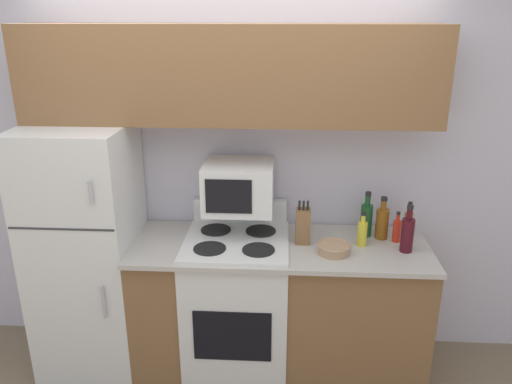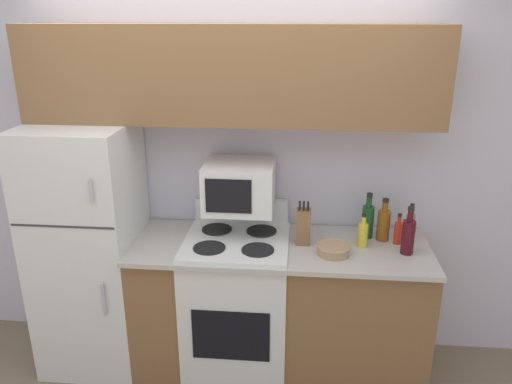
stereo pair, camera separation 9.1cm
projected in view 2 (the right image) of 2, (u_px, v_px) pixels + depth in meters
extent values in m
cube|color=silver|center=(236.00, 172.00, 3.37)|extent=(8.00, 0.05, 2.55)
cube|color=brown|center=(279.00, 309.00, 3.30)|extent=(1.86, 0.63, 0.89)
cube|color=#BCB7AD|center=(280.00, 247.00, 3.12)|extent=(1.86, 0.67, 0.03)
cube|color=white|center=(90.00, 249.00, 3.27)|extent=(0.64, 0.63, 1.66)
cube|color=#383838|center=(63.00, 226.00, 2.88)|extent=(0.62, 0.01, 0.01)
cylinder|color=#B7B7BC|center=(91.00, 191.00, 2.77)|extent=(0.02, 0.02, 0.14)
cylinder|color=#B7B7BC|center=(104.00, 299.00, 3.00)|extent=(0.02, 0.02, 0.22)
cube|color=brown|center=(230.00, 74.00, 2.96)|extent=(2.50, 0.35, 0.58)
cube|color=white|center=(237.00, 305.00, 3.30)|extent=(0.66, 0.63, 0.95)
cube|color=black|center=(231.00, 336.00, 3.01)|extent=(0.47, 0.01, 0.34)
cube|color=#2D2D2D|center=(236.00, 240.00, 3.14)|extent=(0.63, 0.60, 0.01)
cube|color=white|center=(242.00, 210.00, 3.39)|extent=(0.63, 0.06, 0.16)
cylinder|color=black|center=(209.00, 248.00, 3.02)|extent=(0.20, 0.20, 0.01)
cylinder|color=black|center=(258.00, 250.00, 2.99)|extent=(0.20, 0.20, 0.01)
cylinder|color=black|center=(217.00, 229.00, 3.28)|extent=(0.20, 0.20, 0.01)
cylinder|color=black|center=(262.00, 231.00, 3.25)|extent=(0.20, 0.20, 0.01)
cube|color=white|center=(240.00, 186.00, 3.14)|extent=(0.43, 0.38, 0.30)
cube|color=black|center=(228.00, 196.00, 2.97)|extent=(0.28, 0.01, 0.21)
cube|color=brown|center=(303.00, 227.00, 3.10)|extent=(0.09, 0.10, 0.22)
cylinder|color=black|center=(300.00, 206.00, 3.05)|extent=(0.01, 0.01, 0.06)
cylinder|color=black|center=(304.00, 206.00, 3.05)|extent=(0.01, 0.01, 0.06)
cylinder|color=black|center=(308.00, 206.00, 3.04)|extent=(0.01, 0.01, 0.06)
cylinder|color=tan|center=(333.00, 250.00, 2.98)|extent=(0.19, 0.19, 0.05)
torus|color=tan|center=(334.00, 246.00, 2.97)|extent=(0.20, 0.20, 0.01)
cylinder|color=olive|center=(410.00, 227.00, 3.17)|extent=(0.06, 0.06, 0.17)
cylinder|color=olive|center=(412.00, 211.00, 3.13)|extent=(0.03, 0.03, 0.05)
cylinder|color=black|center=(412.00, 205.00, 3.12)|extent=(0.03, 0.03, 0.02)
cylinder|color=brown|center=(383.00, 226.00, 3.15)|extent=(0.08, 0.08, 0.20)
cylinder|color=brown|center=(385.00, 207.00, 3.11)|extent=(0.04, 0.04, 0.06)
cylinder|color=black|center=(386.00, 200.00, 3.10)|extent=(0.04, 0.04, 0.02)
cylinder|color=#194C23|center=(368.00, 222.00, 3.19)|extent=(0.08, 0.08, 0.21)
cylinder|color=#194C23|center=(369.00, 202.00, 3.14)|extent=(0.03, 0.03, 0.07)
cylinder|color=black|center=(370.00, 195.00, 3.13)|extent=(0.04, 0.04, 0.02)
cylinder|color=gold|center=(363.00, 235.00, 3.06)|extent=(0.06, 0.06, 0.15)
cylinder|color=gold|center=(364.00, 220.00, 3.03)|extent=(0.03, 0.03, 0.05)
cylinder|color=black|center=(364.00, 215.00, 3.02)|extent=(0.03, 0.03, 0.02)
cylinder|color=#470F19|center=(408.00, 237.00, 2.97)|extent=(0.08, 0.08, 0.21)
cylinder|color=#470F19|center=(410.00, 216.00, 2.92)|extent=(0.03, 0.03, 0.07)
cylinder|color=black|center=(411.00, 209.00, 2.91)|extent=(0.04, 0.04, 0.02)
cylinder|color=red|center=(398.00, 233.00, 3.11)|extent=(0.05, 0.05, 0.14)
cylinder|color=red|center=(399.00, 220.00, 3.08)|extent=(0.02, 0.02, 0.04)
cylinder|color=black|center=(400.00, 215.00, 3.07)|extent=(0.02, 0.03, 0.02)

